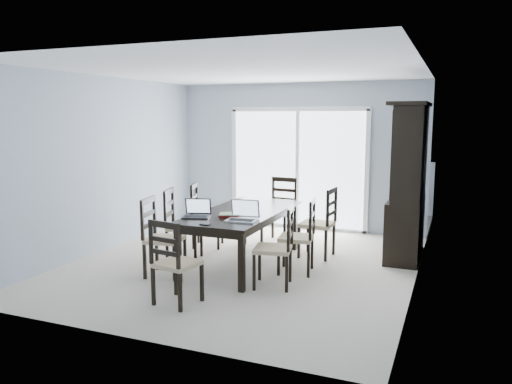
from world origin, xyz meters
TOP-DOWN VIEW (x-y plane):
  - floor at (0.00, 0.00)m, footprint 5.00×5.00m
  - ceiling at (0.00, 0.00)m, footprint 5.00×5.00m
  - back_wall at (0.00, 2.50)m, footprint 4.50×0.02m
  - wall_left at (-2.25, 0.00)m, footprint 0.02×5.00m
  - wall_right at (2.25, 0.00)m, footprint 0.02×5.00m
  - balcony at (0.00, 3.50)m, footprint 4.50×2.00m
  - railing at (0.00, 4.50)m, footprint 4.50×0.06m
  - dining_table at (0.00, 0.00)m, footprint 1.00×2.20m
  - china_hutch at (2.02, 1.25)m, footprint 0.50×1.38m
  - sliding_door at (0.00, 2.48)m, footprint 2.52×0.05m
  - chair_left_near at (-0.83, -0.81)m, footprint 0.52×0.51m
  - chair_left_mid at (-0.95, -0.13)m, footprint 0.55×0.54m
  - chair_left_far at (-0.99, 0.67)m, footprint 0.55×0.54m
  - chair_right_near at (0.77, -0.65)m, footprint 0.51×0.50m
  - chair_right_mid at (0.87, -0.04)m, footprint 0.49×0.48m
  - chair_right_far at (0.93, 0.76)m, footprint 0.47×0.46m
  - chair_end_near at (-0.10, -1.67)m, footprint 0.47×0.48m
  - chair_end_far at (0.04, 1.47)m, footprint 0.49×0.50m
  - laptop_dark at (-0.35, -0.65)m, footprint 0.39×0.32m
  - laptop_silver at (0.26, -0.64)m, footprint 0.39×0.29m
  - book_stack at (0.01, -0.44)m, footprint 0.32×0.29m
  - cell_phone at (-0.05, -1.00)m, footprint 0.12×0.06m
  - game_box at (-0.05, 0.20)m, footprint 0.31×0.20m
  - hot_tub at (-0.32, 3.41)m, footprint 1.88×1.74m

SIDE VIEW (x-z plane):
  - balcony at x=0.00m, z-range -0.10..0.00m
  - floor at x=0.00m, z-range 0.00..0.00m
  - hot_tub at x=-0.32m, z-range 0.00..0.85m
  - railing at x=0.00m, z-range 0.00..1.10m
  - chair_end_near at x=-0.10m, z-range 0.03..1.12m
  - chair_right_near at x=0.77m, z-range 0.03..1.15m
  - chair_right_mid at x=0.87m, z-range 0.03..1.15m
  - chair_left_far at x=-0.99m, z-range 0.03..1.17m
  - chair_left_near at x=-0.83m, z-range 0.03..1.18m
  - chair_left_mid at x=-0.95m, z-range 0.03..1.20m
  - chair_right_far at x=0.93m, z-range 0.03..1.20m
  - chair_end_far at x=0.04m, z-range 0.03..1.22m
  - dining_table at x=0.00m, z-range 0.30..1.05m
  - cell_phone at x=-0.05m, z-range 0.75..0.76m
  - book_stack at x=0.01m, z-range 0.75..0.79m
  - game_box at x=-0.05m, z-range 0.75..0.82m
  - laptop_dark at x=-0.35m, z-range 0.69..0.92m
  - laptop_silver at x=0.26m, z-range 0.69..0.94m
  - china_hutch at x=2.02m, z-range -0.03..2.17m
  - sliding_door at x=0.00m, z-range 0.00..2.18m
  - back_wall at x=0.00m, z-range 0.00..2.60m
  - wall_left at x=-2.25m, z-range 0.00..2.60m
  - wall_right at x=2.25m, z-range 0.00..2.60m
  - ceiling at x=0.00m, z-range 2.60..2.60m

